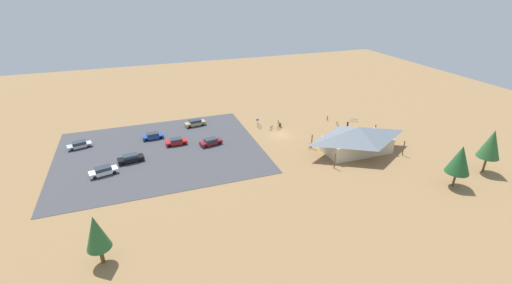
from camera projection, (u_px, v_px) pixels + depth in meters
name	position (u px, v px, depth m)	size (l,w,h in m)	color
ground	(281.00, 135.00, 75.64)	(160.00, 160.00, 0.00)	#937047
parking_lot_asphalt	(160.00, 152.00, 68.33)	(38.86, 31.64, 0.05)	#424247
bike_pavilion	(358.00, 138.00, 67.12)	(15.54, 9.09, 5.22)	beige
trash_bin	(280.00, 125.00, 79.68)	(0.60, 0.60, 0.90)	brown
lot_sign	(257.00, 122.00, 78.85)	(0.56, 0.08, 2.20)	#99999E
pine_center	(491.00, 144.00, 58.90)	(3.61, 3.61, 8.00)	brown
pine_midwest	(96.00, 233.00, 39.73)	(2.84, 2.84, 6.78)	brown
pine_far_west	(460.00, 160.00, 54.96)	(3.70, 3.70, 7.28)	brown
bicycle_blue_yard_center	(279.00, 123.00, 81.09)	(0.48, 1.70, 0.89)	black
bicycle_red_lone_west	(309.00, 146.00, 69.70)	(0.99, 1.51, 0.80)	black
bicycle_purple_near_porch	(327.00, 118.00, 83.59)	(0.78, 1.55, 0.80)	black
bicycle_silver_lone_east	(279.00, 128.00, 78.33)	(1.45, 0.91, 0.87)	black
bicycle_green_edge_south	(354.00, 120.00, 82.53)	(1.56, 0.93, 0.80)	black
bicycle_black_edge_north	(271.00, 128.00, 78.26)	(1.16, 1.38, 0.84)	black
bicycle_yellow_front_row	(260.00, 126.00, 79.40)	(0.53, 1.69, 0.86)	black
bicycle_white_yard_front	(337.00, 124.00, 80.45)	(0.54, 1.59, 0.78)	black
car_tan_near_entry	(195.00, 123.00, 79.99)	(4.95, 2.44, 1.44)	tan
car_blue_far_end	(153.00, 136.00, 73.44)	(4.40, 2.09, 1.36)	#1E42B2
car_silver_inner_stall	(79.00, 145.00, 69.54)	(4.83, 2.82, 1.34)	#BCBCC1
car_white_by_curb	(103.00, 171.00, 59.94)	(4.99, 2.83, 1.47)	white
car_red_mid_lot	(176.00, 142.00, 70.86)	(4.29, 1.88, 1.37)	red
car_black_second_row	(131.00, 158.00, 64.15)	(4.84, 2.44, 1.46)	black
car_maroon_aisle_side	(211.00, 142.00, 70.74)	(4.71, 2.64, 1.40)	maroon
visitor_crossing_yard	(348.00, 124.00, 78.72)	(0.38, 0.36, 1.73)	#2D3347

